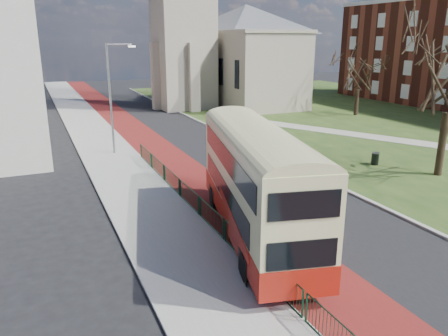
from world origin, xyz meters
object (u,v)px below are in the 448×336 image
winter_tree_far (359,69)px  litter_bin (375,158)px  bus (256,178)px  streetlamp (112,93)px

winter_tree_far → litter_bin: 21.43m
litter_bin → winter_tree_far: bearing=53.5°
bus → winter_tree_far: 34.74m
winter_tree_far → litter_bin: size_ratio=8.77×
streetlamp → winter_tree_far: (28.23, 6.50, 0.63)m
winter_tree_far → litter_bin: (-12.43, -16.80, -4.76)m
winter_tree_far → bus: bearing=-137.1°
streetlamp → bus: (2.85, -17.09, -1.87)m
streetlamp → winter_tree_far: 28.97m
streetlamp → litter_bin: 19.31m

